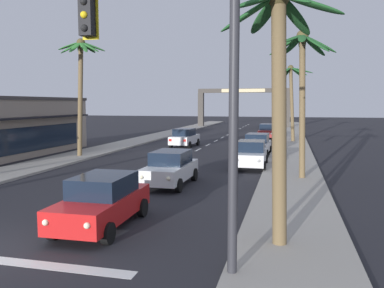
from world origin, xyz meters
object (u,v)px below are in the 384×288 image
at_px(sedan_parked_far_kerb, 251,154).
at_px(sedan_third_in_queue, 170,168).
at_px(sedan_oncoming_far, 185,137).
at_px(palm_right_farthest, 291,87).
at_px(sedan_parked_mid_kerb, 267,131).
at_px(traffic_signal_mast, 96,47).
at_px(palm_right_second, 302,67).
at_px(sedan_lead_at_stop_bar, 102,201).
at_px(palm_right_nearest, 279,74).
at_px(palm_left_third, 81,73).
at_px(sedan_parked_nearest_kerb, 257,144).
at_px(town_gateway_arch, 243,102).

bearing_deg(sedan_parked_far_kerb, sedan_third_in_queue, -117.95).
height_order(sedan_oncoming_far, palm_right_farthest, palm_right_farthest).
height_order(sedan_oncoming_far, sedan_parked_mid_kerb, same).
relative_size(traffic_signal_mast, palm_right_second, 1.38).
bearing_deg(palm_right_farthest, sedan_parked_far_kerb, -97.88).
bearing_deg(sedan_lead_at_stop_bar, palm_right_second, 56.63).
bearing_deg(palm_right_second, sedan_lead_at_stop_bar, -123.37).
height_order(sedan_parked_far_kerb, palm_right_nearest, palm_right_nearest).
distance_m(sedan_lead_at_stop_bar, palm_right_nearest, 6.79).
relative_size(sedan_parked_far_kerb, palm_left_third, 0.52).
height_order(sedan_lead_at_stop_bar, sedan_third_in_queue, same).
xyz_separation_m(sedan_parked_nearest_kerb, town_gateway_arch, (-5.23, 35.62, 3.38)).
bearing_deg(sedan_parked_nearest_kerb, palm_right_nearest, -83.95).
relative_size(sedan_third_in_queue, palm_right_farthest, 0.57).
relative_size(sedan_parked_mid_kerb, palm_right_farthest, 0.57).
height_order(palm_left_third, palm_right_nearest, palm_left_third).
bearing_deg(sedan_parked_mid_kerb, palm_left_third, -123.23).
height_order(sedan_third_in_queue, palm_right_second, palm_right_second).
height_order(palm_right_second, town_gateway_arch, palm_right_second).
xyz_separation_m(traffic_signal_mast, sedan_third_in_queue, (-1.13, 9.55, -4.46)).
bearing_deg(sedan_third_in_queue, palm_right_nearest, -54.34).
height_order(sedan_third_in_queue, palm_left_third, palm_left_third).
bearing_deg(palm_right_farthest, sedan_lead_at_stop_bar, -101.08).
bearing_deg(palm_right_farthest, sedan_third_in_queue, -103.74).
xyz_separation_m(sedan_parked_nearest_kerb, sedan_parked_far_kerb, (0.10, -5.87, 0.00)).
bearing_deg(traffic_signal_mast, town_gateway_arch, 93.12).
xyz_separation_m(sedan_parked_far_kerb, palm_right_nearest, (1.97, -13.67, 3.92)).
bearing_deg(sedan_parked_mid_kerb, palm_right_nearest, -86.47).
relative_size(traffic_signal_mast, sedan_oncoming_far, 2.35).
bearing_deg(palm_right_nearest, sedan_third_in_queue, 125.66).
distance_m(sedan_lead_at_stop_bar, town_gateway_arch, 54.70).
xyz_separation_m(sedan_parked_nearest_kerb, sedan_parked_mid_kerb, (-0.04, 14.63, 0.00)).
relative_size(sedan_oncoming_far, sedan_parked_mid_kerb, 1.01).
bearing_deg(palm_right_farthest, sedan_oncoming_far, -145.76).
xyz_separation_m(sedan_third_in_queue, sedan_parked_nearest_kerb, (3.23, 12.14, 0.00)).
height_order(sedan_parked_nearest_kerb, palm_right_nearest, palm_right_nearest).
bearing_deg(sedan_oncoming_far, sedan_parked_mid_kerb, 55.10).
height_order(sedan_parked_mid_kerb, palm_right_nearest, palm_right_nearest).
height_order(sedan_lead_at_stop_bar, sedan_parked_far_kerb, same).
relative_size(sedan_third_in_queue, sedan_oncoming_far, 0.99).
bearing_deg(sedan_lead_at_stop_bar, sedan_oncoming_far, 98.61).
bearing_deg(palm_right_farthest, traffic_signal_mast, -97.90).
relative_size(palm_right_nearest, palm_right_second, 0.92).
bearing_deg(palm_right_farthest, sedan_parked_mid_kerb, 124.86).
bearing_deg(traffic_signal_mast, sedan_lead_at_stop_bar, 115.97).
bearing_deg(palm_left_third, town_gateway_arch, 79.79).
xyz_separation_m(sedan_lead_at_stop_bar, palm_right_second, (6.35, 9.64, 4.98)).
bearing_deg(sedan_parked_nearest_kerb, sedan_lead_at_stop_bar, -100.29).
bearing_deg(sedan_lead_at_stop_bar, sedan_parked_nearest_kerb, 79.71).
bearing_deg(sedan_oncoming_far, sedan_lead_at_stop_bar, -81.39).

